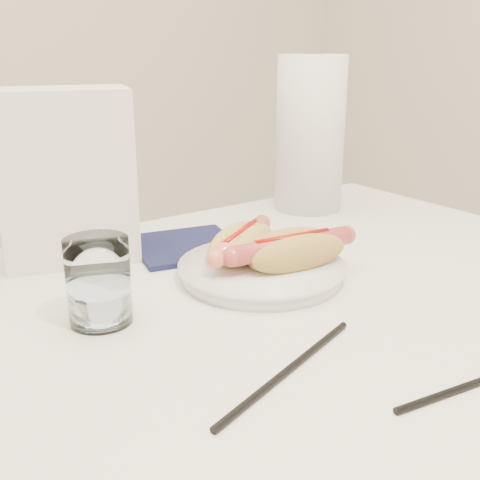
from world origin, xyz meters
TOP-DOWN VIEW (x-y plane):
  - table at (0.00, 0.00)m, footprint 1.20×0.80m
  - plate at (0.09, 0.07)m, footprint 0.23×0.23m
  - hotdog_left at (0.08, 0.11)m, footprint 0.16×0.13m
  - hotdog_right at (0.12, 0.04)m, footprint 0.18×0.09m
  - water_glass at (-0.14, 0.07)m, footprint 0.07×0.07m
  - chopstick_near at (-0.04, -0.14)m, footprint 0.22×0.08m
  - napkin_box at (-0.09, 0.29)m, footprint 0.21×0.15m
  - navy_napkin at (0.06, 0.23)m, footprint 0.18×0.18m
  - paper_towel_roll at (0.38, 0.30)m, footprint 0.16×0.16m

SIDE VIEW (x-z plane):
  - table at x=0.00m, z-range 0.32..1.07m
  - chopstick_near at x=-0.04m, z-range 0.75..0.76m
  - navy_napkin at x=0.06m, z-range 0.75..0.76m
  - plate at x=0.09m, z-range 0.75..0.77m
  - hotdog_left at x=0.08m, z-range 0.77..0.81m
  - hotdog_right at x=0.12m, z-range 0.77..0.82m
  - water_glass at x=-0.14m, z-range 0.75..0.85m
  - napkin_box at x=-0.09m, z-range 0.75..1.00m
  - paper_towel_roll at x=0.38m, z-range 0.75..1.03m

